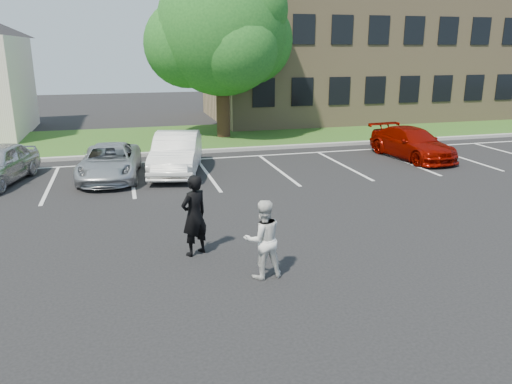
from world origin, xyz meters
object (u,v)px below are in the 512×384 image
tree (223,33)px  car_white_sedan (176,153)px  car_silver_minivan (110,162)px  car_red_compact (412,143)px  office_building (372,55)px  man_black_suit (194,215)px  man_white_shirt (263,239)px

tree → car_white_sedan: 9.17m
car_silver_minivan → car_red_compact: bearing=6.4°
office_building → car_silver_minivan: size_ratio=5.06×
tree → office_building: bearing=28.0°
car_white_sedan → tree: bearing=77.8°
car_silver_minivan → car_red_compact: car_red_compact is taller
car_silver_minivan → car_red_compact: 12.58m
man_black_suit → man_white_shirt: man_black_suit is taller
office_building → car_silver_minivan: office_building is taller
office_building → car_red_compact: size_ratio=4.97×
car_red_compact → car_white_sedan: bearing=173.4°
tree → car_white_sedan: bearing=-115.2°
man_black_suit → office_building: bearing=-156.9°
tree → car_white_sedan: (-3.38, -7.19, -4.59)m
car_white_sedan → man_white_shirt: bearing=-73.0°
man_white_shirt → man_black_suit: bearing=-56.5°
man_white_shirt → car_white_sedan: man_white_shirt is taller
man_white_shirt → car_white_sedan: bearing=-89.9°
tree → car_white_sedan: tree is taller
tree → car_red_compact: 10.97m
man_black_suit → car_red_compact: (10.62, 7.97, -0.30)m
car_silver_minivan → office_building: bearing=43.6°
car_white_sedan → car_red_compact: bearing=12.5°
tree → man_white_shirt: tree is taller
tree → car_white_sedan: size_ratio=1.90×
tree → man_black_suit: (-3.89, -15.24, -4.40)m
tree → car_silver_minivan: 10.56m
man_black_suit → tree: bearing=-135.2°
man_black_suit → man_white_shirt: (1.19, -1.55, -0.11)m
man_white_shirt → car_silver_minivan: size_ratio=0.38×
car_red_compact → man_white_shirt: bearing=-140.9°
tree → car_silver_minivan: (-5.84, -7.42, -4.73)m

